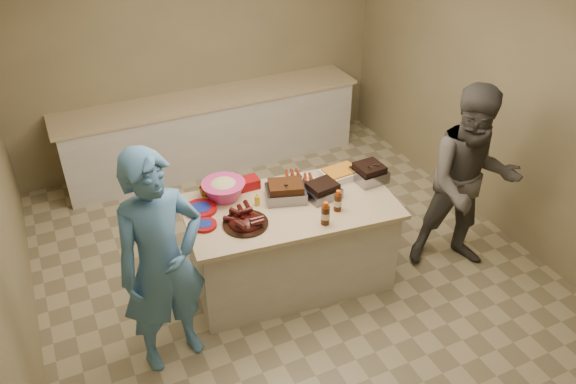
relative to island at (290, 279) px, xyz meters
name	(u,v)px	position (x,y,z in m)	size (l,w,h in m)	color
room	(291,269)	(0.07, 0.13, 0.00)	(4.50, 5.00, 2.70)	#90835C
back_counter	(213,131)	(0.07, 2.33, 0.45)	(3.60, 0.64, 0.90)	beige
island	(290,279)	(0.00, 0.00, 0.00)	(1.79, 0.94, 0.85)	beige
rib_platter	(246,224)	(-0.45, -0.10, 0.85)	(0.37, 0.37, 0.15)	#400D0B
pulled_pork_tray	(286,199)	(0.00, 0.10, 0.85)	(0.34, 0.26, 0.10)	#47230F
brisket_tray	(322,197)	(0.30, 0.00, 0.85)	(0.28, 0.24, 0.08)	black
roasting_pan	(368,180)	(0.81, 0.05, 0.85)	(0.27, 0.27, 0.11)	gray
coleslaw_bowl	(224,198)	(-0.47, 0.34, 0.85)	(0.38, 0.38, 0.26)	#CF357D
sausage_plate	(299,183)	(0.22, 0.28, 0.85)	(0.32, 0.32, 0.05)	silver
mac_cheese_dish	(340,177)	(0.60, 0.21, 0.85)	(0.33, 0.24, 0.09)	orange
bbq_bottle_a	(325,224)	(0.14, -0.36, 0.85)	(0.07, 0.07, 0.21)	#3D1A0A
bbq_bottle_b	(337,210)	(0.32, -0.24, 0.85)	(0.07, 0.07, 0.20)	#3D1A0A
mustard_bottle	(257,205)	(-0.26, 0.12, 0.85)	(0.04, 0.04, 0.12)	yellow
sauce_bowl	(281,199)	(-0.04, 0.12, 0.85)	(0.15, 0.05, 0.15)	silver
plate_stack_large	(201,210)	(-0.72, 0.25, 0.85)	(0.27, 0.27, 0.03)	maroon
plate_stack_small	(205,226)	(-0.76, 0.02, 0.85)	(0.19, 0.19, 0.03)	maroon
plastic_cup	(205,195)	(-0.61, 0.45, 0.85)	(0.10, 0.09, 0.10)	#9D570F
basket_stack	(249,187)	(-0.22, 0.40, 0.85)	(0.18, 0.14, 0.09)	maroon
guest_blue	(176,351)	(-1.20, -0.38, 0.00)	(0.67, 1.85, 0.44)	#4C84BA
guest_gray	(453,260)	(1.56, -0.43, 0.00)	(0.88, 1.81, 0.68)	#54524B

